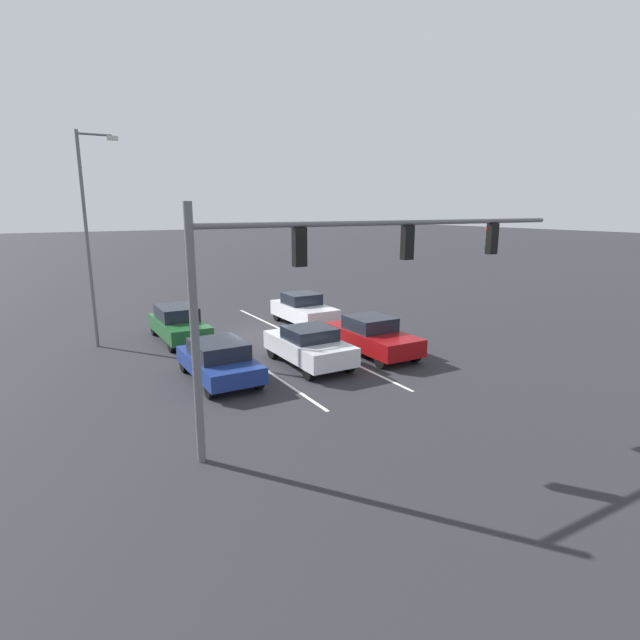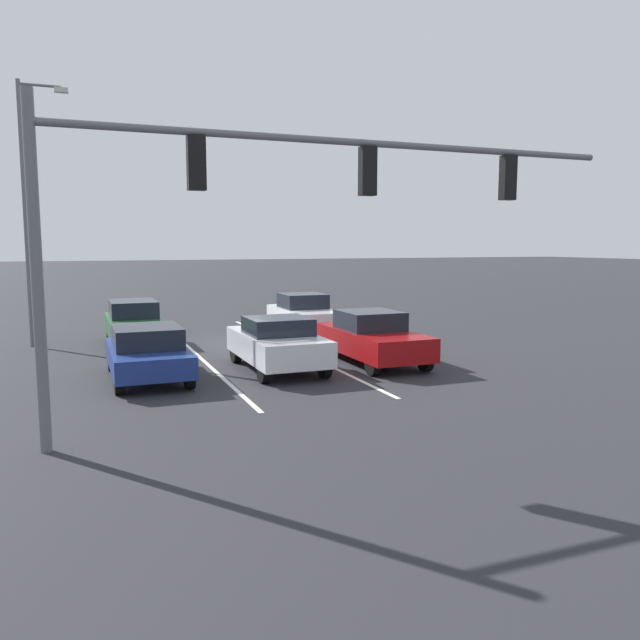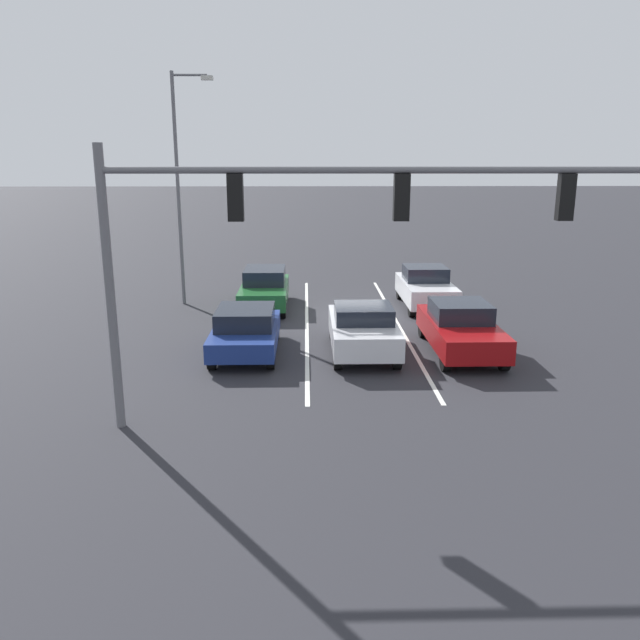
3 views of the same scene
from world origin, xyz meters
name	(u,v)px [view 3 (image 3 of 3)]	position (x,y,z in m)	size (l,w,h in m)	color
ground_plane	(349,313)	(0.00, 0.00, 0.00)	(240.00, 240.00, 0.00)	#28282D
lane_stripe_left_divider	(398,324)	(-1.64, 1.73, 0.01)	(0.12, 15.45, 0.01)	silver
lane_stripe_center_divider	(307,324)	(1.64, 1.73, 0.01)	(0.12, 15.45, 0.01)	silver
car_navy_rightlane_front	(246,330)	(3.49, 5.12, 0.73)	(1.91, 4.10, 1.41)	navy
car_maroon_leftlane_front	(460,328)	(-3.04, 5.15, 0.77)	(1.90, 4.57, 1.55)	maroon
car_silver_midlane_front	(363,329)	(-0.06, 5.21, 0.77)	(1.93, 4.17, 1.51)	silver
car_white_leftlane_second	(426,287)	(-3.11, -0.91, 0.79)	(1.86, 4.21, 1.61)	silver
car_darkgreen_rightlane_second	(265,288)	(3.30, -0.96, 0.79)	(1.80, 4.44, 1.55)	#1E5928
traffic_signal_gantry	(302,221)	(1.73, 10.44, 4.51)	(11.85, 0.37, 6.05)	slate
street_lamp_right_shoulder	(181,177)	(6.52, -1.71, 5.06)	(1.61, 0.24, 8.97)	slate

